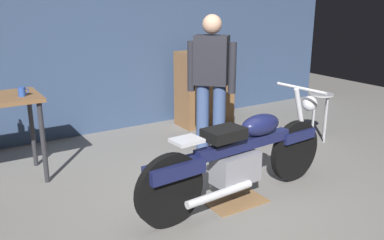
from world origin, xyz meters
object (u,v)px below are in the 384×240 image
at_px(shop_stool, 321,104).
at_px(mug_blue_enamel, 22,92).
at_px(person_standing, 211,80).
at_px(wooden_dresser, 204,88).
at_px(motorcycle, 241,155).

relative_size(shop_stool, mug_blue_enamel, 6.18).
xyz_separation_m(person_standing, shop_stool, (1.55, -0.30, -0.43)).
bearing_deg(mug_blue_enamel, shop_stool, -11.76).
distance_m(wooden_dresser, mug_blue_enamel, 2.78).
height_order(motorcycle, person_standing, person_standing).
bearing_deg(shop_stool, wooden_dresser, 121.12).
height_order(motorcycle, wooden_dresser, wooden_dresser).
bearing_deg(mug_blue_enamel, person_standing, -12.34).
distance_m(motorcycle, person_standing, 1.26).
bearing_deg(wooden_dresser, person_standing, -120.48).
height_order(wooden_dresser, mug_blue_enamel, wooden_dresser).
bearing_deg(motorcycle, person_standing, 65.37).
xyz_separation_m(motorcycle, shop_stool, (1.95, 0.79, 0.05)).
relative_size(motorcycle, wooden_dresser, 1.99).
relative_size(wooden_dresser, mug_blue_enamel, 10.63).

